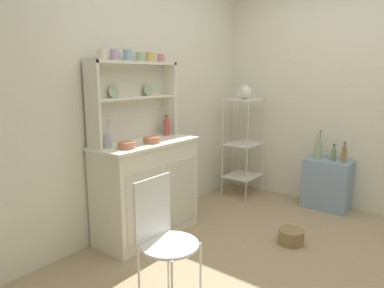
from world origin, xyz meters
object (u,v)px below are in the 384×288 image
(hutch_shelf_unit, at_px, (132,95))
(wire_chair, at_px, (163,232))
(porcelain_teapot, at_px, (245,92))
(side_shelf_blue, at_px, (327,184))
(bakers_rack, at_px, (243,139))
(oil_bottle, at_px, (334,154))
(flower_vase, at_px, (318,149))
(floor_basket, at_px, (291,236))
(vinegar_bottle, at_px, (344,154))
(utensil_jar, at_px, (107,140))
(hutch_cabinet, at_px, (147,188))
(bowl_mixing_large, at_px, (126,145))
(cup_cream_0, at_px, (102,55))
(jam_bottle, at_px, (166,127))

(hutch_shelf_unit, relative_size, wire_chair, 1.10)
(porcelain_teapot, bearing_deg, side_shelf_blue, -79.83)
(bakers_rack, distance_m, wire_chair, 2.33)
(bakers_rack, relative_size, oil_bottle, 6.47)
(hutch_shelf_unit, height_order, flower_vase, hutch_shelf_unit)
(floor_basket, bearing_deg, vinegar_bottle, -6.59)
(utensil_jar, bearing_deg, wire_chair, -109.82)
(wire_chair, bearing_deg, hutch_cabinet, 81.68)
(floor_basket, distance_m, oil_bottle, 1.18)
(bowl_mixing_large, xyz_separation_m, utensil_jar, (-0.08, 0.15, 0.03))
(hutch_cabinet, distance_m, utensil_jar, 0.62)
(wire_chair, distance_m, bowl_mixing_large, 0.94)
(cup_cream_0, bearing_deg, floor_basket, -51.98)
(side_shelf_blue, distance_m, jam_bottle, 1.90)
(wire_chair, xyz_separation_m, oil_bottle, (2.38, -0.31, 0.10))
(bowl_mixing_large, bearing_deg, hutch_cabinet, 14.08)
(side_shelf_blue, height_order, flower_vase, flower_vase)
(porcelain_teapot, bearing_deg, jam_bottle, 169.25)
(bakers_rack, distance_m, floor_basket, 1.47)
(jam_bottle, bearing_deg, wire_chair, -139.29)
(bowl_mixing_large, relative_size, jam_bottle, 0.73)
(hutch_shelf_unit, relative_size, bakers_rack, 0.79)
(side_shelf_blue, distance_m, vinegar_bottle, 0.40)
(oil_bottle, xyz_separation_m, vinegar_bottle, (0.00, -0.11, 0.02))
(hutch_cabinet, bearing_deg, hutch_shelf_unit, 90.00)
(bakers_rack, height_order, vinegar_bottle, bakers_rack)
(floor_basket, height_order, bowl_mixing_large, bowl_mixing_large)
(hutch_cabinet, bearing_deg, side_shelf_blue, -33.02)
(porcelain_teapot, bearing_deg, vinegar_bottle, -81.21)
(side_shelf_blue, distance_m, wire_chair, 2.41)
(bakers_rack, height_order, side_shelf_blue, bakers_rack)
(hutch_shelf_unit, height_order, wire_chair, hutch_shelf_unit)
(jam_bottle, height_order, vinegar_bottle, jam_bottle)
(hutch_cabinet, distance_m, bakers_rack, 1.54)
(bakers_rack, height_order, floor_basket, bakers_rack)
(utensil_jar, distance_m, flower_vase, 2.33)
(utensil_jar, bearing_deg, oil_bottle, -30.72)
(cup_cream_0, xyz_separation_m, utensil_jar, (-0.03, -0.04, -0.68))
(floor_basket, relative_size, utensil_jar, 0.91)
(oil_bottle, bearing_deg, porcelain_teapot, 99.69)
(side_shelf_blue, bearing_deg, floor_basket, -178.18)
(utensil_jar, height_order, oil_bottle, utensil_jar)
(bakers_rack, relative_size, bowl_mixing_large, 8.07)
(hutch_cabinet, height_order, porcelain_teapot, porcelain_teapot)
(oil_bottle, distance_m, vinegar_bottle, 0.11)
(jam_bottle, height_order, flower_vase, jam_bottle)
(utensil_jar, bearing_deg, floor_basket, -50.00)
(flower_vase, distance_m, vinegar_bottle, 0.27)
(hutch_shelf_unit, distance_m, floor_basket, 1.89)
(utensil_jar, xyz_separation_m, porcelain_teapot, (1.88, -0.21, 0.32))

